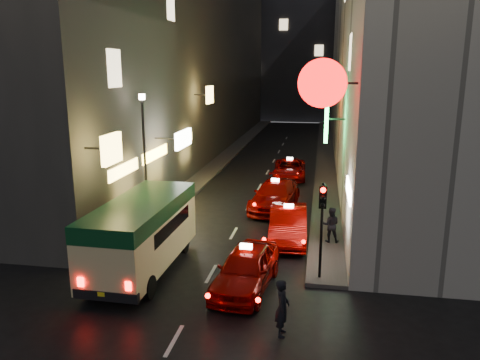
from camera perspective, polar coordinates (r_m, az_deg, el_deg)
The scene contains 14 objects.
building_left at distance 42.98m, azimuth -6.27°, elevation 15.33°, with size 7.69×52.00×18.00m.
building_right at distance 41.51m, azimuth 16.26°, elevation 14.97°, with size 8.00×52.00×18.00m.
building_far at distance 73.47m, azimuth 7.26°, elevation 16.02°, with size 30.00×10.00×22.00m, color #2F2F34.
sidewalk_left at distance 42.72m, azimuth -1.12°, elevation 3.40°, with size 1.50×52.00×0.15m, color #413F3C.
sidewalk_right at distance 41.94m, azimuth 10.37°, elevation 2.99°, with size 1.50×52.00×0.15m, color #413F3C.
minibus at distance 17.83m, azimuth -11.87°, elevation -5.66°, with size 2.37×6.44×2.76m.
taxi_near at distance 16.43m, azimuth 0.73°, elevation -10.37°, with size 2.79×5.59×1.88m.
taxi_second at distance 20.96m, azimuth 5.92°, elevation -5.04°, with size 2.53×5.62×1.92m.
taxi_third at distance 25.63m, azimuth 4.30°, elevation -1.56°, with size 2.93×5.78×1.93m.
taxi_far at distance 32.84m, azimuth 6.06°, elevation 1.52°, with size 2.17×4.90×1.70m.
pedestrian_crossing at distance 13.80m, azimuth 5.18°, elevation -14.82°, with size 0.64×0.41×1.93m, color black.
pedestrian_sidewalk at distance 20.62m, azimuth 11.02°, elevation -5.10°, with size 0.66×0.41×1.75m, color black.
traffic_light at distance 16.47m, azimuth 10.00°, elevation -3.72°, with size 0.26×0.43×3.50m.
lamp_post at distance 22.15m, azimuth -11.57°, elevation 3.36°, with size 0.28×0.28×6.22m.
Camera 1 is at (3.88, -7.28, 7.47)m, focal length 35.00 mm.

